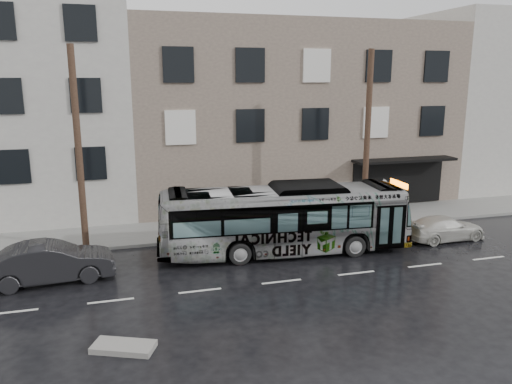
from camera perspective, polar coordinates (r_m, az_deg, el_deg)
ground at (r=21.96m, az=0.85°, el=-7.74°), size 120.00×120.00×0.00m
sidewalk at (r=26.42m, az=-2.17°, el=-3.96°), size 90.00×3.60×0.15m
building_taupe at (r=34.24m, az=2.92°, el=9.15°), size 20.00×12.00×11.00m
utility_pole_front at (r=26.29m, az=12.58°, el=5.85°), size 0.30×0.30×9.00m
utility_pole_rear at (r=23.27m, az=-19.62°, el=4.52°), size 0.30×0.30×9.00m
sign_post at (r=27.40m, az=14.27°, el=-0.99°), size 0.06×0.06×2.40m
bus at (r=22.41m, az=3.17°, el=-3.11°), size 11.43×3.54×3.13m
white_sedan at (r=26.07m, az=20.78°, el=-3.89°), size 4.10×1.82×1.17m
dark_sedan at (r=21.02m, az=-22.42°, el=-7.46°), size 4.89×2.09×1.57m
slush_pile at (r=15.71m, az=-14.90°, el=-16.74°), size 1.97×1.45×0.18m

